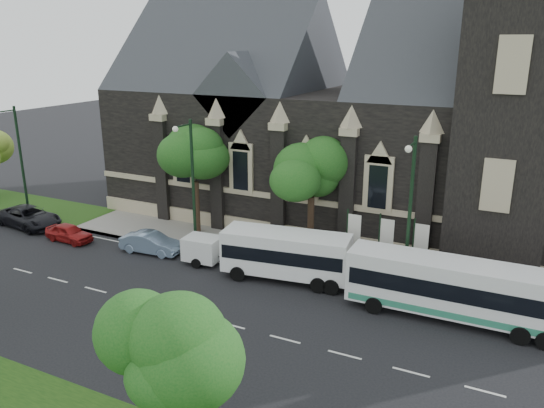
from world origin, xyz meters
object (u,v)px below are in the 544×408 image
Objects in this scene: banner_flag_left at (351,235)px; shuttle_bus at (286,253)px; car_far_red at (69,233)px; car_far_black at (29,217)px; box_trailer at (203,249)px; tree_walk_right at (316,169)px; sedan at (151,243)px; banner_flag_right at (418,245)px; tree_park_east at (162,355)px; street_lamp_far at (19,157)px; street_lamp_mid at (191,180)px; banner_flag_center at (384,240)px; street_lamp_near at (409,209)px; tour_coach at (455,289)px; tree_walk_left at (199,157)px.

banner_flag_left is 0.51× the size of shuttle_bus.
car_far_black is at bearing 81.52° from car_far_red.
banner_flag_left is 1.19× the size of box_trailer.
tree_walk_right is 18.20m from car_far_red.
box_trailer is at bearing -94.44° from sedan.
banner_flag_right is at bearing 9.60° from box_trailer.
tree_walk_right reaches higher than box_trailer.
car_far_red is at bearing 143.50° from tree_park_east.
tree_walk_right is 0.87× the size of street_lamp_far.
street_lamp_mid is 16.00m from street_lamp_far.
banner_flag_left is 2.00m from banner_flag_center.
banner_flag_center is at bearing 3.86° from street_lamp_far.
street_lamp_near is (3.82, 16.42, 0.49)m from tree_park_east.
tour_coach is at bearing 65.79° from tree_park_east.
car_far_black is at bearing -173.20° from banner_flag_left.
tree_park_east is at bearing -81.58° from tree_walk_right.
street_lamp_far is at bearing 176.46° from tour_coach.
banner_flag_left is 0.94× the size of sedan.
tree_walk_right is at bearing 150.90° from banner_flag_left.
banner_flag_left is at bearing 152.82° from street_lamp_near.
box_trailer is at bearing -161.19° from banner_flag_left.
street_lamp_far is 2.25× the size of banner_flag_right.
banner_flag_left is at bearing 15.21° from box_trailer.
street_lamp_near is 7.66m from shuttle_bus.
street_lamp_near is at bearing 76.89° from tree_park_east.
car_far_red is at bearing 92.32° from sedan.
street_lamp_mid is 8.03m from shuttle_bus.
banner_flag_right is 1.19× the size of box_trailer.
street_lamp_mid is (-10.18, 16.42, 0.49)m from tree_park_east.
tree_park_east is 23.36m from tree_walk_left.
street_lamp_mid is 2.25× the size of banner_flag_right.
tree_park_east reaches higher than car_far_black.
banner_flag_right is (2.00, 0.00, 0.00)m from banner_flag_center.
car_far_red is at bearing -161.19° from tree_walk_right.
street_lamp_near and street_lamp_far have the same top height.
car_far_red is (-6.63, -0.85, -0.07)m from sedan.
tree_park_east reaches higher than tour_coach.
tree_walk_left reaches higher than banner_flag_center.
street_lamp_far is 26.50m from banner_flag_left.
tree_walk_right is at bearing 166.40° from banner_flag_right.
shuttle_bus reaches higher than car_far_red.
tree_walk_right is 8.88m from box_trailer.
street_lamp_far is 2.69× the size of box_trailer.
shuttle_bus is 5.81m from box_trailer.
shuttle_bus is 1.39× the size of car_far_black.
tree_park_east is 1.57× the size of banner_flag_center.
street_lamp_mid is at bearing -63.53° from tree_walk_left.
street_lamp_far is 30.47m from banner_flag_right.
street_lamp_far is 14.09m from sedan.
tour_coach is (6.58, -3.44, -0.66)m from banner_flag_left.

